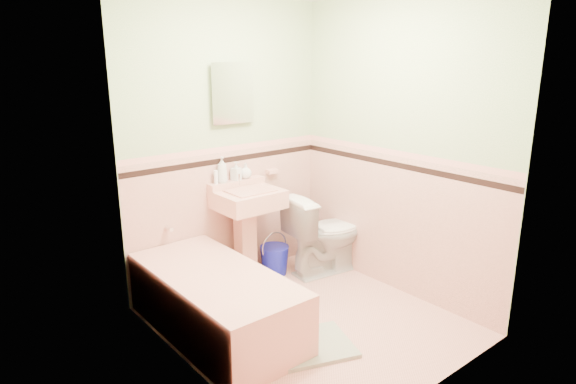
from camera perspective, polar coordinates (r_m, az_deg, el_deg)
floor at (r=4.06m, az=2.32°, el=-14.50°), size 2.20×2.20×0.00m
wall_back at (r=4.46m, az=-6.99°, el=5.34°), size 2.50×0.00×2.50m
wall_front at (r=2.90m, az=17.20°, el=-0.70°), size 2.50×0.00×2.50m
wall_left at (r=3.04m, az=-11.63°, el=0.40°), size 0.00×2.50×2.50m
wall_right at (r=4.32m, az=12.48°, el=4.76°), size 0.00×2.50×2.50m
wainscot_back at (r=4.61m, az=-6.64°, el=-2.66°), size 2.00×0.00×2.00m
wainscot_front at (r=3.14m, az=16.06°, el=-12.11°), size 2.00×0.00×2.00m
wainscot_left at (r=3.27m, az=-10.82°, el=-10.63°), size 0.00×2.20×2.20m
wainscot_right at (r=4.47m, az=11.91°, el=-3.46°), size 0.00×2.20×2.20m
accent_back at (r=4.47m, az=-6.81°, el=3.67°), size 2.00×0.00×2.00m
accent_front at (r=2.95m, az=16.71°, el=-3.06°), size 2.00×0.00×2.00m
accent_left at (r=3.08m, az=-11.21°, el=-1.88°), size 0.00×2.20×2.20m
accent_right at (r=4.33m, az=12.24°, el=3.05°), size 0.00×2.20×2.20m
cap_back at (r=4.45m, az=-6.85°, el=4.93°), size 2.00×0.00×2.00m
cap_front at (r=2.92m, az=16.86°, el=-1.20°), size 2.00×0.00×2.00m
cap_left at (r=3.06m, az=-11.30°, el=-0.09°), size 0.00×2.20×2.20m
cap_right at (r=4.31m, az=12.31°, el=4.34°), size 0.00×2.20×2.20m
bathtub at (r=3.85m, az=-8.21°, el=-12.55°), size 0.70×1.50×0.45m
tub_faucet at (r=4.28m, az=-13.48°, el=-4.01°), size 0.04×0.12×0.04m
sink at (r=4.51m, az=-4.46°, el=-5.20°), size 0.56×0.48×0.88m
sink_faucet at (r=4.47m, az=-5.63°, el=1.46°), size 0.02×0.02×0.10m
medicine_cabinet at (r=4.41m, az=-6.41°, el=11.13°), size 0.38×0.04×0.47m
soap_dish at (r=4.75m, az=-1.83°, el=2.38°), size 0.11×0.06×0.04m
soap_bottle_left at (r=4.40m, az=-7.52°, el=2.53°), size 0.10×0.10×0.23m
soap_bottle_mid at (r=4.49m, az=-5.95°, el=2.40°), size 0.10×0.10×0.17m
soap_bottle_right at (r=4.54m, az=-4.87°, el=2.42°), size 0.13×0.13×0.14m
tube at (r=4.38m, az=-8.22°, el=1.70°), size 0.04×0.04×0.12m
toilet at (r=4.76m, az=4.26°, el=-4.70°), size 0.81×0.53×0.77m
bucket at (r=4.79m, az=-1.55°, el=-7.77°), size 0.35×0.35×0.28m
bath_mat at (r=3.71m, az=1.53°, el=-17.30°), size 0.84×0.69×0.03m
shoe at (r=3.78m, az=2.07°, el=-15.79°), size 0.17×0.08×0.07m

